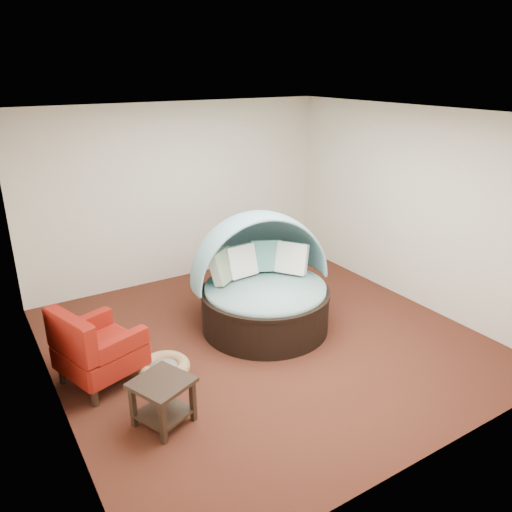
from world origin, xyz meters
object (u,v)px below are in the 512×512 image
pet_basket (164,369)px  canopy_daybed (262,275)px  red_armchair (95,349)px  side_table (163,396)px

pet_basket → canopy_daybed: bearing=16.3°
canopy_daybed → pet_basket: 1.78m
red_armchair → canopy_daybed: bearing=-13.5°
pet_basket → red_armchair: bearing=156.0°
canopy_daybed → red_armchair: bearing=-165.3°
pet_basket → red_armchair: (-0.65, 0.29, 0.32)m
canopy_daybed → side_table: (-1.90, -1.19, -0.40)m
canopy_daybed → pet_basket: (-1.60, -0.47, -0.61)m
red_armchair → pet_basket: bearing=-42.0°
pet_basket → side_table: (-0.29, -0.72, 0.21)m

